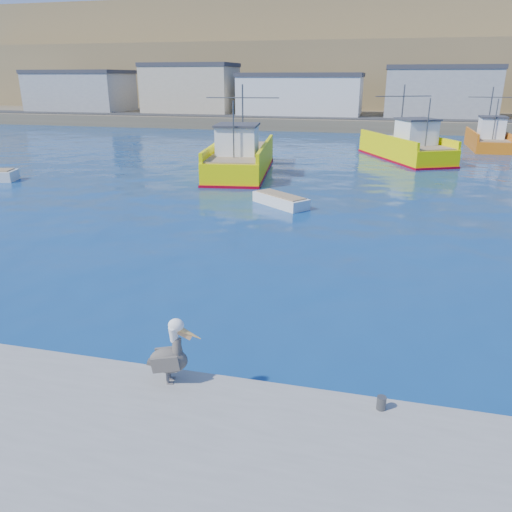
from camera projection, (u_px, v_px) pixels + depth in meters
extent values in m
plane|color=navy|center=(275.00, 337.00, 14.54)|extent=(260.00, 260.00, 0.00)
cylinder|color=#4C4C4C|center=(381.00, 403.00, 10.54)|extent=(0.20, 0.20, 0.30)
cube|color=brown|center=(367.00, 119.00, 80.02)|extent=(160.00, 30.00, 1.60)
cube|color=brown|center=(374.00, 83.00, 101.99)|extent=(180.00, 40.00, 14.00)
cube|color=brown|center=(378.00, 59.00, 118.56)|extent=(200.00, 40.00, 24.00)
cube|color=#2D2D2D|center=(365.00, 118.00, 69.68)|extent=(150.00, 5.00, 0.10)
cube|color=gray|center=(81.00, 92.00, 85.03)|extent=(16.00, 10.00, 6.00)
cube|color=#333338|center=(79.00, 72.00, 83.91)|extent=(16.32, 10.20, 0.60)
cube|color=tan|center=(191.00, 90.00, 80.33)|extent=(14.00, 9.00, 7.00)
cube|color=#333338|center=(190.00, 65.00, 79.04)|extent=(14.28, 9.18, 0.60)
cube|color=silver|center=(301.00, 96.00, 76.51)|extent=(18.00, 11.00, 5.50)
cube|color=#333338|center=(302.00, 75.00, 75.48)|extent=(18.36, 11.22, 0.60)
cube|color=gray|center=(439.00, 94.00, 71.81)|extent=(15.00, 10.00, 6.50)
cube|color=#333338|center=(442.00, 67.00, 70.61)|extent=(15.30, 10.20, 0.60)
cube|color=#E9E400|center=(241.00, 162.00, 39.34)|extent=(5.73, 12.74, 1.60)
cube|color=#E9E400|center=(265.00, 148.00, 38.76)|extent=(1.87, 11.98, 0.70)
cube|color=#E9E400|center=(217.00, 147.00, 39.15)|extent=(1.87, 11.98, 0.70)
cube|color=maroon|center=(241.00, 171.00, 39.60)|extent=(5.84, 13.00, 0.25)
cube|color=#8C7251|center=(241.00, 151.00, 39.06)|extent=(5.33, 12.21, 0.10)
cube|color=white|center=(237.00, 140.00, 36.97)|extent=(3.26, 3.43, 2.00)
cube|color=#333338|center=(237.00, 125.00, 36.60)|extent=(3.51, 3.83, 0.15)
cylinder|color=#4C4C4C|center=(243.00, 118.00, 39.38)|extent=(0.14, 0.14, 5.00)
cylinder|color=#4C4C4C|center=(233.00, 130.00, 34.94)|extent=(0.11, 0.11, 4.00)
cylinder|color=#4C4C4C|center=(242.00, 98.00, 38.87)|extent=(5.70, 0.86, 0.08)
cube|color=#E9E400|center=(405.00, 151.00, 45.68)|extent=(8.54, 11.93, 1.48)
cube|color=#E9E400|center=(424.00, 138.00, 45.68)|extent=(5.12, 10.10, 0.70)
cube|color=#E9E400|center=(387.00, 139.00, 44.95)|extent=(5.12, 10.10, 0.70)
cube|color=maroon|center=(404.00, 158.00, 45.92)|extent=(8.71, 12.17, 0.25)
cube|color=#8C7251|center=(405.00, 142.00, 45.42)|extent=(8.05, 11.39, 0.10)
cube|color=white|center=(416.00, 132.00, 43.49)|extent=(3.72, 3.76, 2.00)
cube|color=#333338|center=(418.00, 119.00, 43.12)|extent=(4.05, 4.16, 0.15)
cylinder|color=#4C4C4C|center=(402.00, 113.00, 45.63)|extent=(0.16, 0.16, 5.00)
cylinder|color=#4C4C4C|center=(428.00, 123.00, 41.62)|extent=(0.13, 0.13, 4.00)
cylinder|color=#4C4C4C|center=(404.00, 96.00, 45.12)|extent=(4.97, 2.50, 0.08)
cube|color=#CE620E|center=(487.00, 143.00, 52.24)|extent=(3.39, 8.84, 1.15)
cube|color=#CE620E|center=(504.00, 135.00, 51.56)|extent=(0.28, 8.63, 0.70)
cube|color=#CE620E|center=(472.00, 134.00, 52.29)|extent=(0.28, 8.63, 0.70)
cube|color=#8C7251|center=(488.00, 137.00, 52.03)|extent=(3.12, 8.48, 0.10)
cube|color=white|center=(491.00, 128.00, 50.47)|extent=(2.33, 2.22, 2.00)
cube|color=#333338|center=(493.00, 117.00, 50.09)|extent=(2.50, 2.49, 0.15)
cylinder|color=#4C4C4C|center=(490.00, 112.00, 52.00)|extent=(0.12, 0.12, 5.00)
cylinder|color=#4C4C4C|center=(495.00, 120.00, 48.96)|extent=(0.10, 0.10, 4.00)
cylinder|color=#4C4C4C|center=(492.00, 97.00, 51.49)|extent=(4.62, 0.12, 0.08)
cube|color=silver|center=(281.00, 202.00, 29.27)|extent=(3.73, 3.36, 0.75)
cube|color=#8C7251|center=(281.00, 195.00, 29.13)|extent=(3.26, 2.91, 0.07)
cylinder|color=#595451|center=(168.00, 378.00, 11.43)|extent=(0.08, 0.08, 0.30)
cube|color=#595451|center=(170.00, 383.00, 11.47)|extent=(0.17, 0.15, 0.02)
cylinder|color=#595451|center=(169.00, 373.00, 11.61)|extent=(0.08, 0.08, 0.30)
cube|color=#595451|center=(172.00, 378.00, 11.65)|extent=(0.17, 0.15, 0.02)
ellipsoid|color=#38332D|center=(169.00, 360.00, 11.38)|extent=(0.96, 0.69, 0.60)
cube|color=#38332D|center=(165.00, 365.00, 11.15)|extent=(0.68, 0.20, 0.44)
cube|color=#38332D|center=(170.00, 354.00, 11.59)|extent=(0.68, 0.20, 0.44)
cube|color=#38332D|center=(152.00, 362.00, 11.42)|extent=(0.26, 0.21, 0.13)
cylinder|color=#38332D|center=(177.00, 348.00, 11.26)|extent=(0.26, 0.35, 0.48)
cylinder|color=white|center=(174.00, 334.00, 11.14)|extent=(0.25, 0.34, 0.45)
ellipsoid|color=white|center=(176.00, 325.00, 11.06)|extent=(0.40, 0.34, 0.30)
cone|color=gold|center=(189.00, 333.00, 11.12)|extent=(0.62, 0.27, 0.42)
cube|color=tan|center=(184.00, 335.00, 11.14)|extent=(0.37, 0.13, 0.26)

